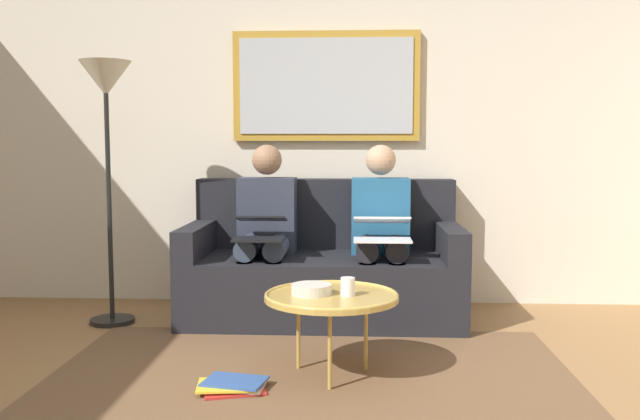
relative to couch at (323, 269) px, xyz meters
name	(u,v)px	position (x,y,z in m)	size (l,w,h in m)	color
wall_rear	(327,122)	(0.00, -0.48, 0.99)	(6.00, 0.12, 2.60)	beige
area_rug	(311,378)	(0.00, 1.27, -0.31)	(2.60, 1.80, 0.01)	brown
couch	(323,269)	(0.00, 0.00, 0.00)	(1.79, 0.90, 0.90)	black
framed_mirror	(326,86)	(0.00, -0.39, 1.24)	(1.32, 0.05, 0.77)	#B7892D
coffee_table	(331,297)	(-0.10, 1.22, 0.08)	(0.66, 0.66, 0.42)	tan
cup	(348,287)	(-0.18, 1.24, 0.14)	(0.07, 0.07, 0.09)	silver
bowl	(312,289)	(0.00, 1.21, 0.12)	(0.20, 0.20, 0.05)	beige
person_left	(381,227)	(-0.38, 0.07, 0.30)	(0.38, 0.58, 1.14)	#235B84
laptop_white	(382,229)	(-0.38, 0.31, 0.31)	(0.35, 0.34, 0.14)	white
person_right	(265,226)	(0.38, 0.07, 0.30)	(0.38, 0.58, 1.14)	#2D3342
laptop_black	(260,227)	(0.38, 0.31, 0.32)	(0.31, 0.35, 0.15)	black
magazine_stack	(233,385)	(0.35, 1.44, -0.29)	(0.34, 0.29, 0.04)	red
standing_lamp	(106,108)	(1.34, 0.27, 1.06)	(0.32, 0.32, 1.66)	black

